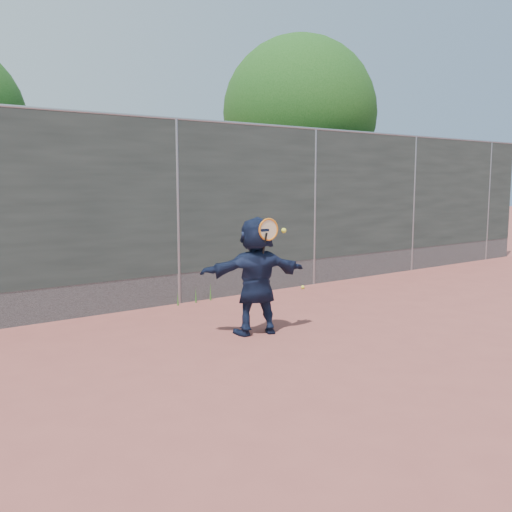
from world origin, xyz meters
TOP-DOWN VIEW (x-y plane):
  - ground at (0.00, 0.00)m, footprint 80.00×80.00m
  - player at (-0.10, 1.23)m, footprint 1.52×0.86m
  - ball_ground at (2.48, 3.23)m, footprint 0.07×0.07m
  - fence at (-0.00, 3.50)m, footprint 20.00×0.06m
  - swing_action at (-0.02, 1.04)m, footprint 0.51×0.17m
  - tree_right at (4.68, 5.75)m, footprint 3.78×3.60m
  - weed_clump at (0.29, 3.38)m, footprint 0.68×0.07m

SIDE VIEW (x-z plane):
  - ground at x=0.00m, z-range 0.00..0.00m
  - ball_ground at x=2.48m, z-range 0.00..0.07m
  - weed_clump at x=0.29m, z-range -0.02..0.28m
  - player at x=-0.10m, z-range 0.00..1.56m
  - swing_action at x=-0.02m, z-range 1.12..1.63m
  - fence at x=0.00m, z-range 0.07..3.09m
  - tree_right at x=4.68m, z-range 0.80..6.19m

